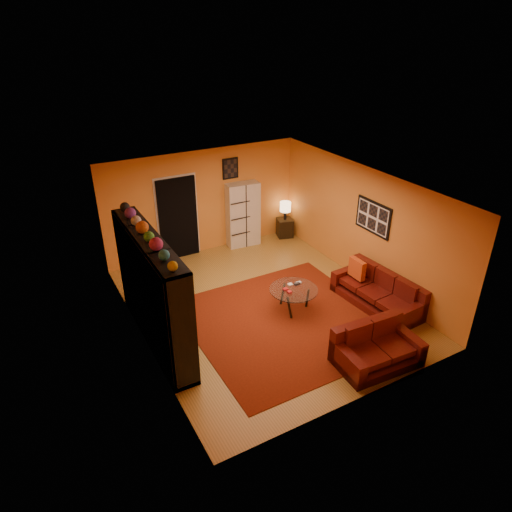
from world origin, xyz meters
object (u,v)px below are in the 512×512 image
entertainment_unit (153,291)px  sofa (380,292)px  tv (154,290)px  loveseat (375,347)px  side_table (285,228)px  storage_cabinet (243,215)px  coffee_table (294,291)px  bowl_chair (167,274)px  table_lamp (285,207)px

entertainment_unit → sofa: entertainment_unit is taller
tv → sofa: size_ratio=0.48×
entertainment_unit → loveseat: bearing=-38.1°
tv → side_table: size_ratio=1.94×
entertainment_unit → tv: size_ratio=3.09×
entertainment_unit → side_table: size_ratio=6.00×
sofa → storage_cabinet: 4.11m
sofa → loveseat: bearing=-138.9°
storage_cabinet → side_table: bearing=0.4°
coffee_table → side_table: size_ratio=1.95×
loveseat → coffee_table: bearing=14.0°
loveseat → coffee_table: size_ratio=1.52×
loveseat → bowl_chair: 4.74m
entertainment_unit → storage_cabinet: bearing=40.6°
loveseat → bowl_chair: bearing=32.6°
side_table → bowl_chair: bearing=-165.2°
bowl_chair → side_table: 3.83m
sofa → storage_cabinet: bearing=102.6°
entertainment_unit → table_lamp: bearing=31.0°
entertainment_unit → storage_cabinet: size_ratio=1.78×
loveseat → bowl_chair: (-2.30, 4.14, 0.03)m
coffee_table → table_lamp: 3.61m
entertainment_unit → tv: entertainment_unit is taller
entertainment_unit → bowl_chair: 2.03m
tv → storage_cabinet: size_ratio=0.58×
sofa → side_table: sofa is taller
loveseat → table_lamp: 5.34m
loveseat → side_table: bearing=-11.8°
storage_cabinet → bowl_chair: size_ratio=2.30×
storage_cabinet → table_lamp: bearing=0.4°
sofa → table_lamp: table_lamp is taller
coffee_table → storage_cabinet: (0.54, 3.22, 0.40)m
sofa → side_table: (0.09, 3.81, -0.04)m
coffee_table → table_lamp: bearing=60.4°
coffee_table → side_table: 3.60m
storage_cabinet → table_lamp: (1.23, -0.10, 0.00)m
sofa → entertainment_unit: bearing=162.1°
loveseat → tv: bearing=54.0°
coffee_table → storage_cabinet: size_ratio=0.58×
entertainment_unit → loveseat: entertainment_unit is taller
entertainment_unit → tv: bearing=60.4°
entertainment_unit → bowl_chair: bearing=65.4°
loveseat → entertainment_unit: bearing=55.5°
storage_cabinet → coffee_table: bearing=-94.5°
loveseat → coffee_table: loveseat is taller
side_table → coffee_table: bearing=-119.6°
table_lamp → sofa: bearing=-91.3°
sofa → bowl_chair: size_ratio=2.74×
bowl_chair → table_lamp: (3.70, 0.98, 0.53)m
tv → loveseat: tv is taller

